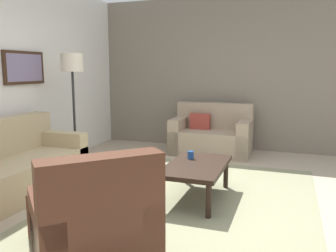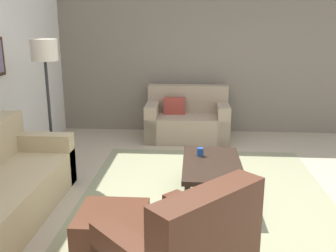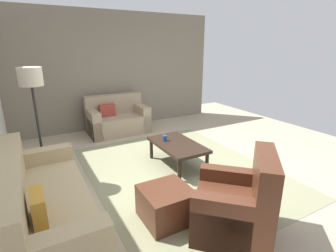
{
  "view_description": "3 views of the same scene",
  "coord_description": "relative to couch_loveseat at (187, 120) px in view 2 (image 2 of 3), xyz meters",
  "views": [
    {
      "loc": [
        -3.58,
        -1.04,
        1.48
      ],
      "look_at": [
        0.18,
        0.28,
        0.84
      ],
      "focal_mm": 37.44,
      "sensor_mm": 36.0,
      "label": 1
    },
    {
      "loc": [
        -3.69,
        0.16,
        1.86
      ],
      "look_at": [
        0.06,
        0.42,
        0.85
      ],
      "focal_mm": 39.93,
      "sensor_mm": 36.0,
      "label": 2
    },
    {
      "loc": [
        -3.27,
        2.06,
        1.98
      ],
      "look_at": [
        0.32,
        0.05,
        0.7
      ],
      "focal_mm": 27.33,
      "sensor_mm": 36.0,
      "label": 3
    }
  ],
  "objects": [
    {
      "name": "lamp_standing",
      "position": [
        -1.67,
        1.72,
        1.1
      ],
      "size": [
        0.32,
        0.32,
        1.71
      ],
      "color": "black",
      "rests_on": "ground_plane"
    },
    {
      "name": "ottoman",
      "position": [
        -3.46,
        0.55,
        -0.1
      ],
      "size": [
        0.56,
        0.56,
        0.4
      ],
      "primitive_type": "cube",
      "color": "#4C2819",
      "rests_on": "ground_plane"
    },
    {
      "name": "cup",
      "position": [
        -2.08,
        -0.18,
        0.15
      ],
      "size": [
        0.08,
        0.08,
        0.09
      ],
      "primitive_type": "cylinder",
      "color": "#1E478C",
      "rests_on": "coffee_table"
    },
    {
      "name": "coffee_table",
      "position": [
        -2.29,
        -0.31,
        0.06
      ],
      "size": [
        1.1,
        0.64,
        0.41
      ],
      "color": "black",
      "rests_on": "ground_plane"
    },
    {
      "name": "couch_loveseat",
      "position": [
        0.0,
        0.0,
        0.0
      ],
      "size": [
        0.81,
        1.37,
        0.88
      ],
      "color": "gray",
      "rests_on": "ground_plane"
    },
    {
      "name": "stone_feature_panel",
      "position": [
        0.52,
        -0.25,
        1.1
      ],
      "size": [
        0.12,
        5.2,
        2.8
      ],
      "primitive_type": "cube",
      "color": "slate",
      "rests_on": "ground_plane"
    },
    {
      "name": "area_rug",
      "position": [
        -2.48,
        -0.25,
        -0.3
      ],
      "size": [
        3.56,
        2.79,
        0.01
      ],
      "primitive_type": "cube",
      "color": "gray",
      "rests_on": "ground_plane"
    },
    {
      "name": "ground_plane",
      "position": [
        -2.48,
        -0.25,
        -0.3
      ],
      "size": [
        8.0,
        8.0,
        0.0
      ],
      "primitive_type": "plane",
      "color": "tan"
    }
  ]
}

